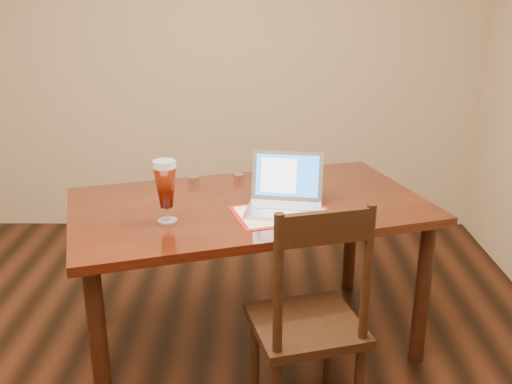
{
  "coord_description": "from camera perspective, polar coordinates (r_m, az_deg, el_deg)",
  "views": [
    {
      "loc": [
        0.53,
        -1.96,
        1.86
      ],
      "look_at": [
        0.51,
        0.69,
        0.92
      ],
      "focal_mm": 40.0,
      "sensor_mm": 36.0,
      "label": 1
    }
  ],
  "objects": [
    {
      "name": "dining_chair",
      "position": [
        2.54,
        5.35,
        -12.84
      ],
      "size": [
        0.56,
        0.55,
        1.09
      ],
      "rotation": [
        0.0,
        0.0,
        0.27
      ],
      "color": "black",
      "rests_on": "ground"
    },
    {
      "name": "room_shell",
      "position": [
        2.04,
        -15.33,
        15.96
      ],
      "size": [
        4.51,
        5.01,
        2.71
      ],
      "color": "#CDB589",
      "rests_on": "ground"
    },
    {
      "name": "dining_table",
      "position": [
        2.95,
        -0.79,
        -2.75
      ],
      "size": [
        2.01,
        1.5,
        1.14
      ],
      "rotation": [
        0.0,
        0.0,
        0.3
      ],
      "color": "#4E180A",
      "rests_on": "ground"
    }
  ]
}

